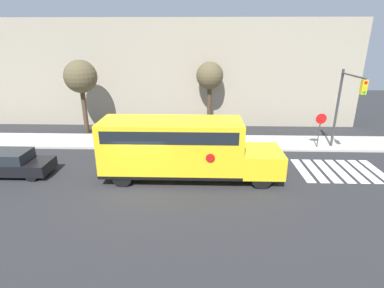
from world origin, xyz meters
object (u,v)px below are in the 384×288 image
(stop_sign, at_px, (320,126))
(tree_near_sidewalk, at_px, (81,78))
(traffic_light, at_px, (346,100))
(parked_car, at_px, (12,163))
(tree_far_sidewalk, at_px, (210,77))
(school_bus, at_px, (180,146))

(stop_sign, bearing_deg, tree_near_sidewalk, 169.41)
(tree_near_sidewalk, bearing_deg, traffic_light, -12.06)
(parked_car, bearing_deg, tree_near_sidewalk, 80.63)
(tree_far_sidewalk, bearing_deg, tree_near_sidewalk, -172.77)
(stop_sign, relative_size, tree_near_sidewalk, 0.44)
(stop_sign, xyz_separation_m, tree_far_sidewalk, (-7.28, 4.42, 2.62))
(traffic_light, height_order, tree_far_sidewalk, tree_far_sidewalk)
(stop_sign, bearing_deg, school_bus, -152.67)
(parked_car, bearing_deg, traffic_light, 11.46)
(parked_car, height_order, tree_near_sidewalk, tree_near_sidewalk)
(parked_car, distance_m, traffic_light, 19.95)
(school_bus, distance_m, tree_near_sidewalk, 11.48)
(traffic_light, xyz_separation_m, tree_far_sidewalk, (-8.34, 5.10, 0.76))
(parked_car, distance_m, stop_sign, 18.90)
(traffic_light, bearing_deg, stop_sign, 147.15)
(school_bus, bearing_deg, stop_sign, 27.33)
(parked_car, distance_m, tree_near_sidewalk, 8.70)
(parked_car, xyz_separation_m, tree_near_sidewalk, (1.28, 7.78, 3.66))
(tree_far_sidewalk, bearing_deg, stop_sign, -31.23)
(parked_car, relative_size, tree_near_sidewalk, 0.72)
(tree_near_sidewalk, bearing_deg, parked_car, -99.37)
(stop_sign, bearing_deg, tree_far_sidewalk, 148.77)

